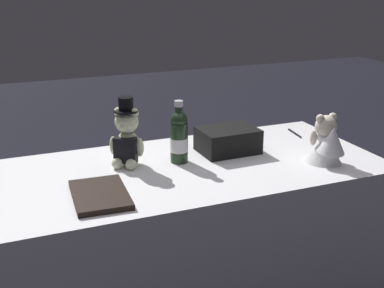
{
  "coord_description": "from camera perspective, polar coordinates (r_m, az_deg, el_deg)",
  "views": [
    {
      "loc": [
        0.8,
        1.94,
        1.61
      ],
      "look_at": [
        0.0,
        0.0,
        0.88
      ],
      "focal_mm": 47.57,
      "sensor_mm": 36.0,
      "label": 1
    }
  ],
  "objects": [
    {
      "name": "teddy_bear_groom",
      "position": [
        2.24,
        -7.33,
        0.67
      ],
      "size": [
        0.14,
        0.15,
        0.31
      ],
      "color": "beige",
      "rests_on": "reception_table"
    },
    {
      "name": "guestbook",
      "position": [
        1.97,
        -10.28,
        -5.61
      ],
      "size": [
        0.22,
        0.32,
        0.02
      ],
      "primitive_type": "cube",
      "rotation": [
        0.0,
        0.0,
        -0.06
      ],
      "color": "black",
      "rests_on": "reception_table"
    },
    {
      "name": "champagne_bottle",
      "position": [
        2.26,
        -1.47,
        0.89
      ],
      "size": [
        0.08,
        0.08,
        0.28
      ],
      "color": "#1E341F",
      "rests_on": "reception_table"
    },
    {
      "name": "gift_case_black",
      "position": [
        2.41,
        4.03,
        0.43
      ],
      "size": [
        0.27,
        0.21,
        0.12
      ],
      "color": "black",
      "rests_on": "reception_table"
    },
    {
      "name": "signing_pen",
      "position": [
        2.73,
        11.49,
        1.18
      ],
      "size": [
        0.03,
        0.15,
        0.01
      ],
      "color": "black",
      "rests_on": "reception_table"
    },
    {
      "name": "reception_table",
      "position": [
        2.43,
        0.0,
        -11.06
      ],
      "size": [
        1.7,
        0.8,
        0.78
      ],
      "primitive_type": "cube",
      "color": "white",
      "rests_on": "ground_plane"
    },
    {
      "name": "teddy_bear_bride",
      "position": [
        2.33,
        14.82,
        0.25
      ],
      "size": [
        0.17,
        0.2,
        0.22
      ],
      "color": "white",
      "rests_on": "reception_table"
    }
  ]
}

